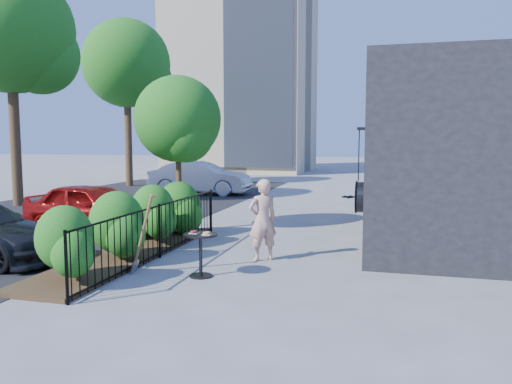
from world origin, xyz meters
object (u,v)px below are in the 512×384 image
(cafe_table, at_px, (201,247))
(patio_tree, at_px, (180,124))
(street_tree_near, at_px, (11,38))
(car_silver, at_px, (200,178))
(car_red, at_px, (94,208))
(shovel, at_px, (141,238))
(woman, at_px, (263,220))
(street_tree_far, at_px, (127,69))

(cafe_table, bearing_deg, patio_tree, 117.95)
(street_tree_near, distance_m, car_silver, 8.90)
(patio_tree, xyz_separation_m, car_silver, (-2.79, 8.49, -2.04))
(cafe_table, height_order, car_red, car_red)
(shovel, relative_size, car_red, 0.39)
(woman, height_order, car_silver, woman)
(street_tree_far, height_order, car_silver, street_tree_far)
(street_tree_far, height_order, cafe_table, street_tree_far)
(patio_tree, height_order, car_silver, patio_tree)
(street_tree_near, bearing_deg, street_tree_far, 90.00)
(patio_tree, xyz_separation_m, street_tree_far, (-7.70, 11.20, 3.15))
(cafe_table, relative_size, car_red, 0.21)
(patio_tree, bearing_deg, street_tree_near, 157.43)
(patio_tree, height_order, street_tree_far, street_tree_far)
(street_tree_far, relative_size, car_silver, 1.90)
(street_tree_near, relative_size, cafe_table, 10.28)
(woman, distance_m, shovel, 2.39)
(street_tree_far, height_order, car_red, street_tree_far)
(street_tree_far, xyz_separation_m, cafe_table, (9.75, -15.06, -5.39))
(patio_tree, relative_size, car_red, 1.03)
(car_red, bearing_deg, car_silver, 14.79)
(street_tree_near, height_order, street_tree_far, same)
(street_tree_far, bearing_deg, woman, -52.39)
(street_tree_near, bearing_deg, woman, -28.16)
(patio_tree, distance_m, car_silver, 9.17)
(woman, bearing_deg, cafe_table, 25.48)
(cafe_table, bearing_deg, car_silver, 111.38)
(street_tree_far, relative_size, car_red, 2.17)
(street_tree_near, xyz_separation_m, shovel, (8.68, -7.17, -5.27))
(shovel, bearing_deg, cafe_table, 6.02)
(street_tree_far, distance_m, shovel, 18.25)
(street_tree_near, distance_m, woman, 12.95)
(woman, bearing_deg, street_tree_near, -65.33)
(shovel, relative_size, car_silver, 0.34)
(woman, height_order, shovel, woman)
(cafe_table, relative_size, car_silver, 0.18)
(car_red, bearing_deg, shovel, -126.44)
(street_tree_far, xyz_separation_m, car_red, (5.70, -12.03, -5.27))
(patio_tree, relative_size, shovel, 2.68)
(shovel, height_order, car_silver, shovel)
(shovel, bearing_deg, street_tree_near, 140.44)
(street_tree_near, bearing_deg, car_red, -35.31)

